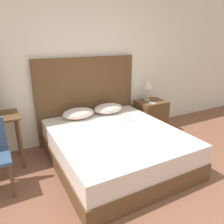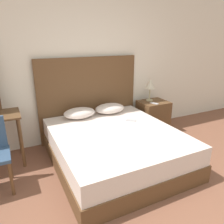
# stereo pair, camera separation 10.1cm
# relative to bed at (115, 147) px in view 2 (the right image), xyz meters

# --- Properties ---
(wall_back) EXTENTS (10.00, 0.06, 2.70)m
(wall_back) POSITION_rel_bed_xyz_m (-0.09, 1.06, 1.11)
(wall_back) COLOR silver
(wall_back) RESTS_ON ground_plane
(bed) EXTENTS (1.67, 1.91, 0.49)m
(bed) POSITION_rel_bed_xyz_m (0.00, 0.00, 0.00)
(bed) COLOR brown
(bed) RESTS_ON ground_plane
(headboard) EXTENTS (1.76, 0.05, 1.42)m
(headboard) POSITION_rel_bed_xyz_m (0.00, 0.98, 0.47)
(headboard) COLOR brown
(headboard) RESTS_ON ground_plane
(pillow_left) EXTENTS (0.51, 0.36, 0.16)m
(pillow_left) POSITION_rel_bed_xyz_m (-0.27, 0.73, 0.33)
(pillow_left) COLOR silver
(pillow_left) RESTS_ON bed
(pillow_right) EXTENTS (0.51, 0.36, 0.16)m
(pillow_right) POSITION_rel_bed_xyz_m (0.27, 0.73, 0.33)
(pillow_right) COLOR silver
(pillow_right) RESTS_ON bed
(phone_on_bed) EXTENTS (0.16, 0.15, 0.01)m
(phone_on_bed) POSITION_rel_bed_xyz_m (0.40, 0.24, 0.25)
(phone_on_bed) COLOR #B7B7BC
(phone_on_bed) RESTS_ON bed
(nightstand) EXTENTS (0.52, 0.45, 0.58)m
(nightstand) POSITION_rel_bed_xyz_m (1.17, 0.69, 0.05)
(nightstand) COLOR brown
(nightstand) RESTS_ON ground_plane
(table_lamp) EXTENTS (0.20, 0.20, 0.42)m
(table_lamp) POSITION_rel_bed_xyz_m (1.13, 0.78, 0.65)
(table_lamp) COLOR tan
(table_lamp) RESTS_ON nightstand
(phone_on_nightstand) EXTENTS (0.12, 0.17, 0.01)m
(phone_on_nightstand) POSITION_rel_bed_xyz_m (1.10, 0.58, 0.35)
(phone_on_nightstand) COLOR #B7B7BC
(phone_on_nightstand) RESTS_ON nightstand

